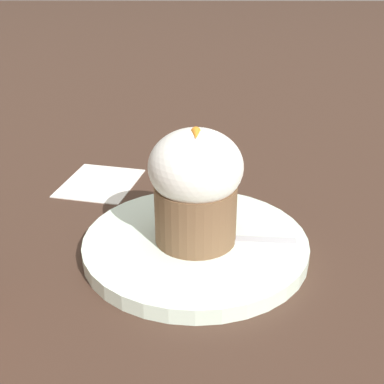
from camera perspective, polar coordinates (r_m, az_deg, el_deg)
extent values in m
plane|color=#3D281E|center=(0.51, 0.43, -6.41)|extent=(4.00, 4.00, 0.00)
cylinder|color=silver|center=(0.51, 0.43, -5.71)|extent=(0.21, 0.21, 0.01)
cylinder|color=brown|center=(0.49, 0.00, -2.23)|extent=(0.08, 0.08, 0.06)
ellipsoid|color=white|center=(0.47, 0.00, 2.73)|extent=(0.08, 0.08, 0.07)
cone|color=orange|center=(0.45, -0.01, 6.12)|extent=(0.02, 0.01, 0.01)
sphere|color=green|center=(0.46, 0.00, 6.53)|extent=(0.01, 0.01, 0.01)
cube|color=#B7B7BC|center=(0.50, 6.67, -5.18)|extent=(0.02, 0.08, 0.00)
ellipsoid|color=#B7B7BC|center=(0.50, 0.58, -4.81)|extent=(0.04, 0.05, 0.01)
cube|color=white|center=(0.66, -9.75, 1.00)|extent=(0.11, 0.10, 0.00)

